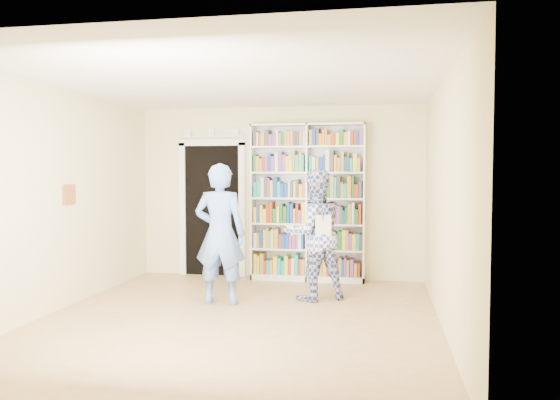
# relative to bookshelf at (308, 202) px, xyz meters

# --- Properties ---
(floor) EXTENTS (5.00, 5.00, 0.00)m
(floor) POSITION_rel_bookshelf_xyz_m (-0.48, -2.34, -1.22)
(floor) COLOR #9E744C
(floor) RESTS_ON ground
(ceiling) EXTENTS (5.00, 5.00, 0.00)m
(ceiling) POSITION_rel_bookshelf_xyz_m (-0.48, -2.34, 1.48)
(ceiling) COLOR white
(ceiling) RESTS_ON wall_back
(wall_back) EXTENTS (4.50, 0.00, 4.50)m
(wall_back) POSITION_rel_bookshelf_xyz_m (-0.48, 0.16, 0.13)
(wall_back) COLOR beige
(wall_back) RESTS_ON floor
(wall_left) EXTENTS (0.00, 5.00, 5.00)m
(wall_left) POSITION_rel_bookshelf_xyz_m (-2.73, -2.34, 0.13)
(wall_left) COLOR beige
(wall_left) RESTS_ON floor
(wall_right) EXTENTS (0.00, 5.00, 5.00)m
(wall_right) POSITION_rel_bookshelf_xyz_m (1.77, -2.34, 0.13)
(wall_right) COLOR beige
(wall_right) RESTS_ON floor
(bookshelf) EXTENTS (1.75, 0.33, 2.41)m
(bookshelf) POSITION_rel_bookshelf_xyz_m (0.00, 0.00, 0.00)
(bookshelf) COLOR white
(bookshelf) RESTS_ON floor
(doorway) EXTENTS (1.10, 0.08, 2.43)m
(doorway) POSITION_rel_bookshelf_xyz_m (-1.58, 0.13, -0.04)
(doorway) COLOR black
(doorway) RESTS_ON floor
(wall_art) EXTENTS (0.03, 0.25, 0.25)m
(wall_art) POSITION_rel_bookshelf_xyz_m (-2.71, -2.14, 0.18)
(wall_art) COLOR maroon
(wall_art) RESTS_ON wall_left
(man_blue) EXTENTS (0.66, 0.44, 1.79)m
(man_blue) POSITION_rel_bookshelf_xyz_m (-0.89, -1.71, -0.32)
(man_blue) COLOR #5F86D5
(man_blue) RESTS_ON floor
(man_plaid) EXTENTS (1.04, 0.97, 1.71)m
(man_plaid) POSITION_rel_bookshelf_xyz_m (0.25, -1.24, -0.36)
(man_plaid) COLOR navy
(man_plaid) RESTS_ON floor
(paper_sheet) EXTENTS (0.19, 0.09, 0.29)m
(paper_sheet) POSITION_rel_bookshelf_xyz_m (0.40, -1.47, -0.23)
(paper_sheet) COLOR white
(paper_sheet) RESTS_ON man_plaid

